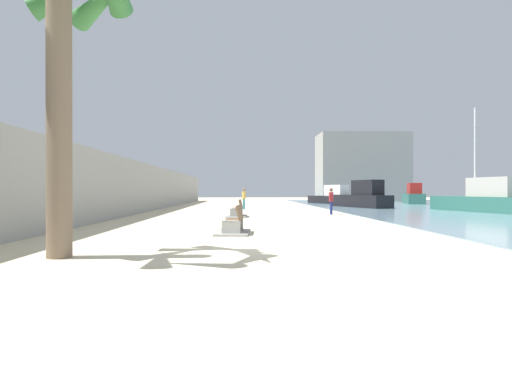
{
  "coord_description": "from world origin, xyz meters",
  "views": [
    {
      "loc": [
        -0.53,
        -10.52,
        1.46
      ],
      "look_at": [
        0.29,
        15.22,
        1.38
      ],
      "focal_mm": 28.84,
      "sensor_mm": 36.0,
      "label": 1
    }
  ],
  "objects_px": {
    "bench_far": "(237,213)",
    "boat_far_left": "(362,197)",
    "boat_nearest": "(413,196)",
    "person_standing": "(331,199)",
    "boat_outer": "(332,197)",
    "boat_distant": "(483,199)",
    "bench_near": "(234,227)",
    "palm_tree": "(61,6)",
    "person_walking": "(244,197)"
  },
  "relations": [
    {
      "from": "person_standing",
      "to": "boat_distant",
      "type": "xyz_separation_m",
      "value": [
        10.69,
        2.04,
        -0.05
      ]
    },
    {
      "from": "bench_near",
      "to": "bench_far",
      "type": "xyz_separation_m",
      "value": [
        -0.02,
        8.97,
        0.0
      ]
    },
    {
      "from": "bench_near",
      "to": "boat_far_left",
      "type": "xyz_separation_m",
      "value": [
        10.55,
        20.96,
        0.65
      ]
    },
    {
      "from": "person_walking",
      "to": "boat_outer",
      "type": "xyz_separation_m",
      "value": [
        9.71,
        12.59,
        -0.19
      ]
    },
    {
      "from": "bench_far",
      "to": "boat_far_left",
      "type": "relative_size",
      "value": 0.32
    },
    {
      "from": "bench_near",
      "to": "boat_nearest",
      "type": "xyz_separation_m",
      "value": [
        19.15,
        30.82,
        0.63
      ]
    },
    {
      "from": "palm_tree",
      "to": "person_standing",
      "type": "bearing_deg",
      "value": 59.46
    },
    {
      "from": "person_standing",
      "to": "boat_nearest",
      "type": "height_order",
      "value": "boat_nearest"
    },
    {
      "from": "palm_tree",
      "to": "bench_near",
      "type": "height_order",
      "value": "palm_tree"
    },
    {
      "from": "boat_far_left",
      "to": "boat_outer",
      "type": "relative_size",
      "value": 0.95
    },
    {
      "from": "boat_nearest",
      "to": "boat_outer",
      "type": "relative_size",
      "value": 0.87
    },
    {
      "from": "person_standing",
      "to": "boat_distant",
      "type": "distance_m",
      "value": 10.88
    },
    {
      "from": "palm_tree",
      "to": "person_walking",
      "type": "bearing_deg",
      "value": 80.04
    },
    {
      "from": "boat_nearest",
      "to": "bench_far",
      "type": "bearing_deg",
      "value": -131.26
    },
    {
      "from": "palm_tree",
      "to": "bench_far",
      "type": "bearing_deg",
      "value": 75.3
    },
    {
      "from": "bench_near",
      "to": "boat_far_left",
      "type": "distance_m",
      "value": 23.48
    },
    {
      "from": "boat_distant",
      "to": "palm_tree",
      "type": "bearing_deg",
      "value": -138.22
    },
    {
      "from": "person_walking",
      "to": "boat_nearest",
      "type": "xyz_separation_m",
      "value": [
        18.77,
        12.75,
        -0.1
      ]
    },
    {
      "from": "person_standing",
      "to": "boat_nearest",
      "type": "distance_m",
      "value": 23.95
    },
    {
      "from": "bench_near",
      "to": "boat_far_left",
      "type": "relative_size",
      "value": 0.32
    },
    {
      "from": "palm_tree",
      "to": "boat_distant",
      "type": "bearing_deg",
      "value": 41.78
    },
    {
      "from": "boat_distant",
      "to": "boat_far_left",
      "type": "distance_m",
      "value": 9.86
    },
    {
      "from": "bench_far",
      "to": "boat_distant",
      "type": "relative_size",
      "value": 0.27
    },
    {
      "from": "palm_tree",
      "to": "boat_outer",
      "type": "xyz_separation_m",
      "value": [
        13.74,
        35.56,
        -4.73
      ]
    },
    {
      "from": "bench_near",
      "to": "boat_nearest",
      "type": "distance_m",
      "value": 36.3
    },
    {
      "from": "bench_far",
      "to": "boat_outer",
      "type": "xyz_separation_m",
      "value": [
        10.11,
        21.7,
        0.54
      ]
    },
    {
      "from": "boat_distant",
      "to": "bench_far",
      "type": "bearing_deg",
      "value": -166.1
    },
    {
      "from": "bench_far",
      "to": "boat_nearest",
      "type": "bearing_deg",
      "value": 48.74
    },
    {
      "from": "bench_near",
      "to": "bench_far",
      "type": "distance_m",
      "value": 8.97
    },
    {
      "from": "person_standing",
      "to": "boat_outer",
      "type": "relative_size",
      "value": 0.23
    },
    {
      "from": "bench_near",
      "to": "boat_distant",
      "type": "relative_size",
      "value": 0.28
    },
    {
      "from": "boat_outer",
      "to": "boat_far_left",
      "type": "bearing_deg",
      "value": -87.28
    },
    {
      "from": "bench_far",
      "to": "person_walking",
      "type": "relative_size",
      "value": 1.3
    },
    {
      "from": "boat_nearest",
      "to": "person_standing",
      "type": "bearing_deg",
      "value": -124.12
    },
    {
      "from": "bench_far",
      "to": "person_walking",
      "type": "height_order",
      "value": "person_walking"
    },
    {
      "from": "palm_tree",
      "to": "person_standing",
      "type": "relative_size",
      "value": 4.44
    },
    {
      "from": "person_standing",
      "to": "boat_far_left",
      "type": "distance_m",
      "value": 11.08
    },
    {
      "from": "person_walking",
      "to": "boat_far_left",
      "type": "distance_m",
      "value": 10.57
    },
    {
      "from": "person_walking",
      "to": "boat_far_left",
      "type": "relative_size",
      "value": 0.24
    },
    {
      "from": "person_standing",
      "to": "boat_nearest",
      "type": "xyz_separation_m",
      "value": [
        13.43,
        19.83,
        -0.08
      ]
    },
    {
      "from": "person_walking",
      "to": "boat_far_left",
      "type": "xyz_separation_m",
      "value": [
        10.17,
        2.89,
        -0.08
      ]
    },
    {
      "from": "bench_near",
      "to": "boat_outer",
      "type": "relative_size",
      "value": 0.3
    },
    {
      "from": "boat_distant",
      "to": "person_walking",
      "type": "bearing_deg",
      "value": 162.55
    },
    {
      "from": "person_walking",
      "to": "boat_distant",
      "type": "relative_size",
      "value": 0.21
    },
    {
      "from": "palm_tree",
      "to": "bench_near",
      "type": "bearing_deg",
      "value": 53.24
    },
    {
      "from": "person_walking",
      "to": "boat_distant",
      "type": "bearing_deg",
      "value": -17.45
    },
    {
      "from": "palm_tree",
      "to": "boat_outer",
      "type": "bearing_deg",
      "value": 68.87
    },
    {
      "from": "boat_far_left",
      "to": "palm_tree",
      "type": "bearing_deg",
      "value": -118.78
    },
    {
      "from": "person_standing",
      "to": "boat_nearest",
      "type": "relative_size",
      "value": 0.26
    },
    {
      "from": "bench_far",
      "to": "person_walking",
      "type": "xyz_separation_m",
      "value": [
        0.4,
        9.11,
        0.73
      ]
    }
  ]
}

